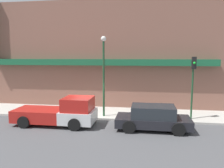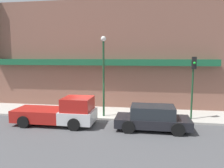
{
  "view_description": "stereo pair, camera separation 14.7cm",
  "coord_description": "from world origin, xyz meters",
  "px_view_note": "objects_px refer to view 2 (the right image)",
  "views": [
    {
      "loc": [
        3.63,
        -14.22,
        4.34
      ],
      "look_at": [
        1.28,
        1.36,
        2.33
      ],
      "focal_mm": 35.0,
      "sensor_mm": 36.0,
      "label": 1
    },
    {
      "loc": [
        3.77,
        -14.2,
        4.34
      ],
      "look_at": [
        1.28,
        1.36,
        2.33
      ],
      "focal_mm": 35.0,
      "sensor_mm": 36.0,
      "label": 2
    }
  ],
  "objects_px": {
    "street_lamp": "(104,67)",
    "pickup_truck": "(60,113)",
    "traffic_light": "(193,77)",
    "fire_hydrant": "(70,110)",
    "parked_car": "(152,118)"
  },
  "relations": [
    {
      "from": "street_lamp",
      "to": "traffic_light",
      "type": "xyz_separation_m",
      "value": [
        5.97,
        0.1,
        -0.63
      ]
    },
    {
      "from": "street_lamp",
      "to": "pickup_truck",
      "type": "bearing_deg",
      "value": -140.53
    },
    {
      "from": "parked_car",
      "to": "fire_hydrant",
      "type": "bearing_deg",
      "value": 162.34
    },
    {
      "from": "pickup_truck",
      "to": "parked_car",
      "type": "xyz_separation_m",
      "value": [
        5.77,
        0.0,
        -0.08
      ]
    },
    {
      "from": "pickup_truck",
      "to": "parked_car",
      "type": "bearing_deg",
      "value": -0.02
    },
    {
      "from": "pickup_truck",
      "to": "parked_car",
      "type": "height_order",
      "value": "pickup_truck"
    },
    {
      "from": "pickup_truck",
      "to": "fire_hydrant",
      "type": "height_order",
      "value": "pickup_truck"
    },
    {
      "from": "traffic_light",
      "to": "parked_car",
      "type": "bearing_deg",
      "value": -141.31
    },
    {
      "from": "traffic_light",
      "to": "fire_hydrant",
      "type": "bearing_deg",
      "value": -178.06
    },
    {
      "from": "pickup_truck",
      "to": "parked_car",
      "type": "relative_size",
      "value": 1.18
    },
    {
      "from": "fire_hydrant",
      "to": "pickup_truck",
      "type": "bearing_deg",
      "value": -88.48
    },
    {
      "from": "street_lamp",
      "to": "traffic_light",
      "type": "bearing_deg",
      "value": 0.99
    },
    {
      "from": "street_lamp",
      "to": "fire_hydrant",
      "type": "bearing_deg",
      "value": -175.75
    },
    {
      "from": "parked_car",
      "to": "street_lamp",
      "type": "xyz_separation_m",
      "value": [
        -3.35,
        2.0,
        2.9
      ]
    },
    {
      "from": "fire_hydrant",
      "to": "street_lamp",
      "type": "height_order",
      "value": "street_lamp"
    }
  ]
}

